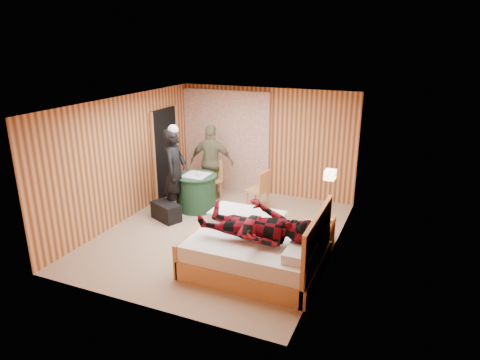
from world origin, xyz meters
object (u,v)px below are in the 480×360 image
at_px(woman_standing, 175,172).
at_px(nightstand, 322,232).
at_px(chair_near, 260,187).
at_px(wall_lamp, 330,175).
at_px(round_table, 197,192).
at_px(duffel_bag, 166,211).
at_px(bed, 259,250).
at_px(man_on_bed, 256,217).
at_px(chair_far, 212,176).
at_px(man_at_table, 212,162).

bearing_deg(woman_standing, nightstand, -103.50).
xyz_separation_m(nightstand, chair_near, (-1.62, 1.16, 0.24)).
distance_m(wall_lamp, woman_standing, 3.24).
distance_m(round_table, duffel_bag, 0.84).
distance_m(nightstand, round_table, 2.96).
distance_m(wall_lamp, bed, 1.84).
relative_size(duffel_bag, man_on_bed, 0.36).
bearing_deg(duffel_bag, wall_lamp, 28.44).
bearing_deg(round_table, chair_far, 87.97).
height_order(bed, nightstand, bed).
bearing_deg(wall_lamp, chair_far, 158.08).
bearing_deg(man_on_bed, wall_lamp, 63.86).
relative_size(round_table, chair_far, 0.95).
distance_m(round_table, man_on_bed, 3.03).
bearing_deg(woman_standing, round_table, -46.75).
height_order(wall_lamp, woman_standing, woman_standing).
height_order(chair_near, man_at_table, man_at_table).
distance_m(wall_lamp, duffel_bag, 3.43).
relative_size(nightstand, chair_near, 0.61).
bearing_deg(round_table, bed, -40.51).
bearing_deg(round_table, duffel_bag, -111.67).
relative_size(chair_near, duffel_bag, 1.36).
height_order(chair_near, man_on_bed, man_on_bed).
xyz_separation_m(chair_far, man_at_table, (-0.02, 0.05, 0.32)).
xyz_separation_m(bed, round_table, (-2.13, 1.82, 0.07)).
xyz_separation_m(woman_standing, man_on_bed, (2.44, -1.68, 0.08)).
height_order(bed, man_at_table, man_at_table).
bearing_deg(wall_lamp, nightstand, -104.98).
bearing_deg(round_table, woman_standing, -128.09).
relative_size(chair_far, woman_standing, 0.51).
bearing_deg(chair_near, man_on_bed, 33.14).
xyz_separation_m(wall_lamp, round_table, (-2.93, 0.47, -0.90)).
height_order(woman_standing, man_at_table, woman_standing).
height_order(round_table, woman_standing, woman_standing).
relative_size(bed, man_at_table, 1.21).
bearing_deg(chair_far, duffel_bag, -85.05).
height_order(duffel_bag, woman_standing, woman_standing).
height_order(chair_far, man_on_bed, man_on_bed).
relative_size(bed, woman_standing, 1.14).
bearing_deg(chair_far, nightstand, -7.36).
relative_size(round_table, chair_near, 1.02).
bearing_deg(chair_near, man_at_table, -85.48).
bearing_deg(man_at_table, chair_near, 160.15).
bearing_deg(man_at_table, woman_standing, 65.25).
bearing_deg(chair_far, man_at_table, 136.04).
relative_size(wall_lamp, woman_standing, 0.14).
distance_m(bed, nightstand, 1.41).
distance_m(wall_lamp, man_on_bed, 1.78).
distance_m(duffel_bag, woman_standing, 0.83).
bearing_deg(bed, wall_lamp, 59.21).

